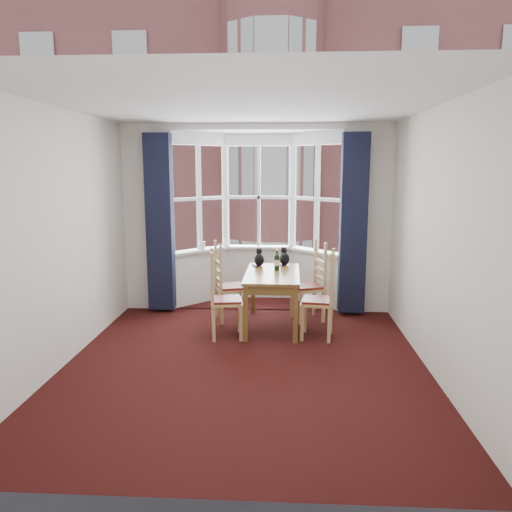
# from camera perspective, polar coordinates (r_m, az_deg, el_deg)

# --- Properties ---
(floor) EXTENTS (4.50, 4.50, 0.00)m
(floor) POSITION_cam_1_polar(r_m,az_deg,el_deg) (5.64, -1.29, -12.47)
(floor) COLOR black
(floor) RESTS_ON ground
(ceiling) EXTENTS (4.50, 4.50, 0.00)m
(ceiling) POSITION_cam_1_polar(r_m,az_deg,el_deg) (5.24, -1.42, 17.06)
(ceiling) COLOR white
(ceiling) RESTS_ON floor
(wall_left) EXTENTS (0.00, 4.50, 4.50)m
(wall_left) POSITION_cam_1_polar(r_m,az_deg,el_deg) (5.78, -21.55, 1.79)
(wall_left) COLOR silver
(wall_left) RESTS_ON floor
(wall_right) EXTENTS (0.00, 4.50, 4.50)m
(wall_right) POSITION_cam_1_polar(r_m,az_deg,el_deg) (5.48, 19.99, 1.46)
(wall_right) COLOR silver
(wall_right) RESTS_ON floor
(wall_near) EXTENTS (4.00, 0.00, 4.00)m
(wall_near) POSITION_cam_1_polar(r_m,az_deg,el_deg) (3.07, -4.73, -4.43)
(wall_near) COLOR silver
(wall_near) RESTS_ON floor
(wall_back_pier_left) EXTENTS (0.70, 0.12, 2.80)m
(wall_back_pier_left) POSITION_cam_1_polar(r_m,az_deg,el_deg) (7.76, -12.26, 4.24)
(wall_back_pier_left) COLOR silver
(wall_back_pier_left) RESTS_ON floor
(wall_back_pier_right) EXTENTS (0.70, 0.12, 2.80)m
(wall_back_pier_right) POSITION_cam_1_polar(r_m,az_deg,el_deg) (7.58, 12.61, 4.09)
(wall_back_pier_right) COLOR silver
(wall_back_pier_right) RESTS_ON floor
(bay_window) EXTENTS (2.76, 0.94, 2.80)m
(bay_window) POSITION_cam_1_polar(r_m,az_deg,el_deg) (7.99, 0.23, 4.63)
(bay_window) COLOR white
(bay_window) RESTS_ON floor
(curtain_left) EXTENTS (0.38, 0.22, 2.60)m
(curtain_left) POSITION_cam_1_polar(r_m,az_deg,el_deg) (7.53, -10.92, 3.73)
(curtain_left) COLOR black
(curtain_left) RESTS_ON floor
(curtain_right) EXTENTS (0.38, 0.22, 2.60)m
(curtain_right) POSITION_cam_1_polar(r_m,az_deg,el_deg) (7.37, 11.06, 3.59)
(curtain_right) COLOR black
(curtain_right) RESTS_ON floor
(dining_table) EXTENTS (0.74, 1.36, 0.76)m
(dining_table) POSITION_cam_1_polar(r_m,az_deg,el_deg) (6.78, 1.89, -2.73)
(dining_table) COLOR brown
(dining_table) RESTS_ON floor
(chair_left_near) EXTENTS (0.46, 0.48, 0.92)m
(chair_left_near) POSITION_cam_1_polar(r_m,az_deg,el_deg) (6.42, -4.20, -5.21)
(chair_left_near) COLOR tan
(chair_left_near) RESTS_ON floor
(chair_left_far) EXTENTS (0.51, 0.53, 0.92)m
(chair_left_far) POSITION_cam_1_polar(r_m,az_deg,el_deg) (7.09, -3.61, -3.72)
(chair_left_far) COLOR tan
(chair_left_far) RESTS_ON floor
(chair_right_near) EXTENTS (0.46, 0.47, 0.92)m
(chair_right_near) POSITION_cam_1_polar(r_m,az_deg,el_deg) (6.43, 7.82, -5.26)
(chair_right_near) COLOR tan
(chair_right_near) RESTS_ON floor
(chair_right_far) EXTENTS (0.51, 0.53, 0.92)m
(chair_right_far) POSITION_cam_1_polar(r_m,az_deg,el_deg) (7.19, 6.63, -3.57)
(chair_right_far) COLOR tan
(chair_right_far) RESTS_ON floor
(cat_left) EXTENTS (0.15, 0.21, 0.27)m
(cat_left) POSITION_cam_1_polar(r_m,az_deg,el_deg) (7.19, 0.36, -0.33)
(cat_left) COLOR black
(cat_left) RESTS_ON dining_table
(cat_right) EXTENTS (0.17, 0.22, 0.28)m
(cat_right) POSITION_cam_1_polar(r_m,az_deg,el_deg) (7.28, 3.27, -0.21)
(cat_right) COLOR black
(cat_right) RESTS_ON dining_table
(wine_bottle) EXTENTS (0.07, 0.07, 0.29)m
(wine_bottle) POSITION_cam_1_polar(r_m,az_deg,el_deg) (6.89, 2.40, -0.61)
(wine_bottle) COLOR black
(wine_bottle) RESTS_ON dining_table
(candle_tall) EXTENTS (0.06, 0.06, 0.13)m
(candle_tall) POSITION_cam_1_polar(r_m,az_deg,el_deg) (7.99, -6.05, 1.20)
(candle_tall) COLOR white
(candle_tall) RESTS_ON bay_window
(street) EXTENTS (80.00, 80.00, 0.00)m
(street) POSITION_cam_1_polar(r_m,az_deg,el_deg) (38.32, 2.56, -2.15)
(street) COLOR #333335
(street) RESTS_ON ground
(tenement_building) EXTENTS (18.40, 7.80, 15.20)m
(tenement_building) POSITION_cam_1_polar(r_m,az_deg,el_deg) (19.21, 2.03, 8.46)
(tenement_building) COLOR #A55855
(tenement_building) RESTS_ON street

